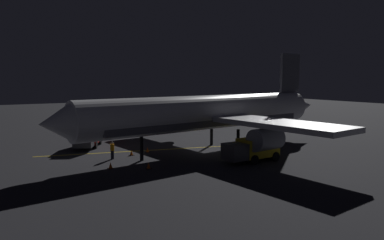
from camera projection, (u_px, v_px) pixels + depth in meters
name	position (u px, v px, depth m)	size (l,w,h in m)	color
ground_plane	(207.00, 151.00, 40.69)	(180.00, 180.00, 0.20)	#26262B
apron_guide_stripe	(164.00, 149.00, 41.08)	(0.24, 27.22, 0.01)	gold
airliner	(212.00, 114.00, 40.58)	(31.71, 37.06, 11.16)	white
baggage_truck	(88.00, 136.00, 42.24)	(5.87, 4.43, 2.51)	maroon
catering_truck	(253.00, 150.00, 34.99)	(2.41, 5.73, 2.22)	gold
ground_crew_worker	(112.00, 150.00, 36.13)	(0.40, 0.40, 1.74)	black
traffic_cone_near_left	(149.00, 166.00, 32.34)	(0.50, 0.50, 0.55)	#EA590F
traffic_cone_near_right	(131.00, 153.00, 37.95)	(0.50, 0.50, 0.55)	#EA590F
traffic_cone_under_wing	(147.00, 150.00, 39.56)	(0.50, 0.50, 0.55)	#EA590F
traffic_cone_far	(111.00, 166.00, 32.40)	(0.50, 0.50, 0.55)	#EA590F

